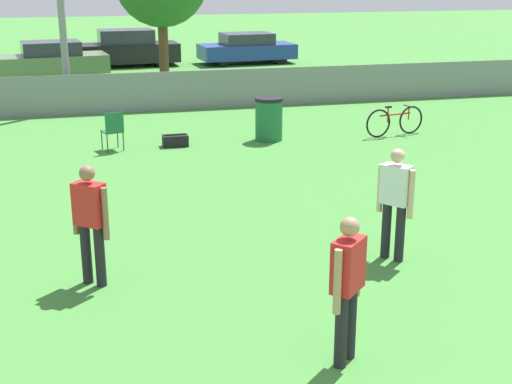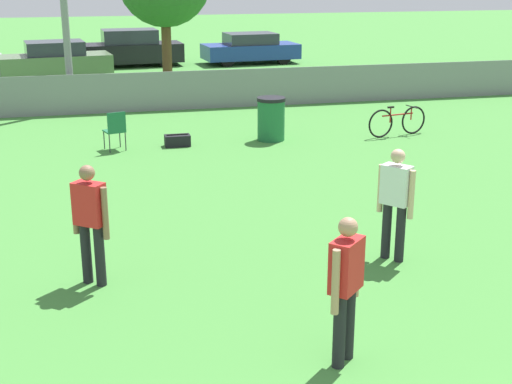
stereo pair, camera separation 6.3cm
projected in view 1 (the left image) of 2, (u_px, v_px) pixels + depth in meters
fence_backline at (193, 90)px, 20.33m from camera, size 25.87×0.07×1.21m
player_receiver_white at (395, 197)px, 9.71m from camera, size 0.41×0.45×1.59m
player_thrower_red at (347, 282)px, 7.11m from camera, size 0.43×0.43×1.59m
player_defender_red at (90, 218)px, 8.91m from camera, size 0.44×0.42×1.59m
folding_chair_sideline at (113, 129)px, 15.69m from camera, size 0.52×0.52×0.88m
bicycle_sideline at (395, 121)px, 17.17m from camera, size 1.62×0.49×0.74m
trash_bin at (269, 119)px, 16.68m from camera, size 0.67×0.67×1.01m
gear_bag_sideline at (175, 141)px, 16.21m from camera, size 0.57×0.31×0.28m
parked_car_olive at (52, 60)px, 25.96m from camera, size 4.11×2.18×1.34m
parked_car_dark at (127, 49)px, 29.19m from camera, size 4.28×1.90×1.48m
parked_car_blue at (247, 48)px, 30.06m from camera, size 4.08×2.02×1.26m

